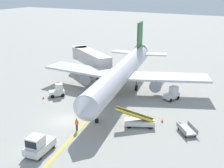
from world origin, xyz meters
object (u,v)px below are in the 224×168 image
object	(u,v)px
belt_loader_forward_hold	(139,121)
baggage_cart_loaded	(187,130)
jet_bridge	(89,57)
safety_cone_nose_left	(162,121)
baggage_tug_by_cargo_door	(58,91)
safety_cone_nose_right	(43,98)
pushback_tug	(38,145)
airliner	(122,73)
ground_crew_marshaller	(94,98)
ground_crew_wing_walker	(77,124)
baggage_tug_near_wing	(172,94)

from	to	relation	value
belt_loader_forward_hold	baggage_cart_loaded	bearing A→B (deg)	11.52
jet_bridge	safety_cone_nose_left	xyz separation A→B (m)	(20.31, -13.76, -3.32)
baggage_tug_by_cargo_door	safety_cone_nose_right	world-z (taller)	baggage_tug_by_cargo_door
jet_bridge	pushback_tug	xyz separation A→B (m)	(11.27, -27.29, -2.55)
jet_bridge	baggage_cart_loaded	distance (m)	28.51
pushback_tug	safety_cone_nose_right	xyz separation A→B (m)	(-10.25, 12.38, -0.77)
airliner	baggage_cart_loaded	world-z (taller)	airliner
pushback_tug	belt_loader_forward_hold	bearing A→B (deg)	58.07
airliner	safety_cone_nose_left	distance (m)	12.83
airliner	jet_bridge	size ratio (longest dim) A/B	2.89
baggage_tug_by_cargo_door	ground_crew_marshaller	size ratio (longest dim) A/B	1.57
safety_cone_nose_left	pushback_tug	bearing A→B (deg)	-123.76
baggage_tug_by_cargo_door	ground_crew_wing_walker	distance (m)	12.53
baggage_tug_by_cargo_door	ground_crew_marshaller	bearing A→B (deg)	2.50
baggage_tug_by_cargo_door	safety_cone_nose_left	xyz separation A→B (m)	(17.98, -0.85, -0.71)
baggage_tug_by_cargo_door	ground_crew_marshaller	distance (m)	6.79
jet_bridge	belt_loader_forward_hold	world-z (taller)	jet_bridge
belt_loader_forward_hold	jet_bridge	bearing A→B (deg)	137.85
airliner	ground_crew_wing_walker	distance (m)	15.16
ground_crew_marshaller	ground_crew_wing_walker	bearing A→B (deg)	-72.22
safety_cone_nose_right	airliner	bearing A→B (deg)	42.72
pushback_tug	safety_cone_nose_right	bearing A→B (deg)	129.60
baggage_tug_near_wing	baggage_tug_by_cargo_door	bearing A→B (deg)	-155.61
ground_crew_marshaller	baggage_tug_by_cargo_door	bearing A→B (deg)	-177.50
jet_bridge	belt_loader_forward_hold	size ratio (longest dim) A/B	2.40
baggage_tug_by_cargo_door	ground_crew_wing_walker	bearing A→B (deg)	-40.71
airliner	safety_cone_nose_right	distance (m)	13.24
safety_cone_nose_right	pushback_tug	bearing A→B (deg)	-50.40
pushback_tug	safety_cone_nose_left	bearing A→B (deg)	56.24
belt_loader_forward_hold	safety_cone_nose_right	size ratio (longest dim) A/B	11.51
airliner	safety_cone_nose_right	world-z (taller)	airliner
ground_crew_marshaller	safety_cone_nose_left	bearing A→B (deg)	-5.86
ground_crew_marshaller	safety_cone_nose_left	world-z (taller)	ground_crew_marshaller
ground_crew_marshaller	safety_cone_nose_right	distance (m)	8.45
ground_crew_wing_walker	safety_cone_nose_right	xyz separation A→B (m)	(-10.81, 6.17, -0.69)
baggage_tug_near_wing	belt_loader_forward_hold	xyz separation A→B (m)	(-0.87, -10.99, -0.15)
baggage_cart_loaded	ground_crew_wing_walker	xyz separation A→B (m)	(-12.11, -5.91, 0.44)
jet_bridge	baggage_tug_by_cargo_door	world-z (taller)	jet_bridge
ground_crew_marshaller	belt_loader_forward_hold	bearing A→B (deg)	-22.73
jet_bridge	ground_crew_marshaller	bearing A→B (deg)	-54.12
belt_loader_forward_hold	safety_cone_nose_left	distance (m)	3.48
baggage_tug_by_cargo_door	baggage_tug_near_wing	bearing A→B (deg)	24.39
baggage_cart_loaded	safety_cone_nose_right	world-z (taller)	baggage_cart_loaded
baggage_tug_by_cargo_door	baggage_cart_loaded	bearing A→B (deg)	-5.98
ground_crew_wing_walker	airliner	bearing A→B (deg)	95.27
baggage_cart_loaded	ground_crew_marshaller	distance (m)	15.05
baggage_tug_by_cargo_door	safety_cone_nose_right	size ratio (longest dim) A/B	6.05
baggage_cart_loaded	safety_cone_nose_right	size ratio (longest dim) A/B	7.67
belt_loader_forward_hold	baggage_cart_loaded	size ratio (longest dim) A/B	1.50
airliner	ground_crew_marshaller	size ratio (longest dim) A/B	20.67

